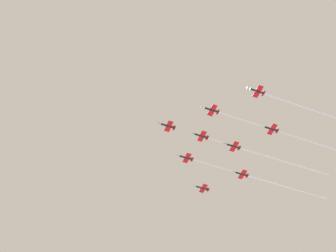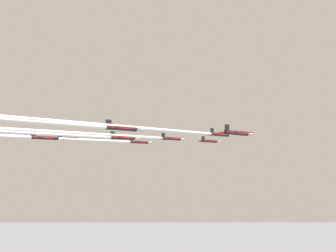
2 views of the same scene
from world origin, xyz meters
name	(u,v)px [view 1 (image 1 of 2)]	position (x,y,z in m)	size (l,w,h in m)	color
jet_lead	(168,126)	(-4.08, -3.44, 179.36)	(8.61, 9.31, 2.23)	black
jet_port_inner	(264,127)	(43.91, 22.85, 178.95)	(61.33, 69.38, 2.23)	black
jet_starboard_inner	(222,168)	(10.26, 40.93, 179.98)	(49.04, 55.45, 2.23)	black
jet_port_outer	(245,149)	(28.44, 33.43, 179.43)	(55.49, 62.76, 2.23)	black
jet_starboard_outer	(292,103)	(62.80, 16.15, 180.39)	(45.56, 51.49, 2.23)	black
jet_center_rear	(202,188)	(-7.37, 49.05, 178.51)	(8.61, 9.31, 2.23)	black
jet_port_trail	(269,157)	(38.57, 44.91, 178.80)	(48.17, 54.46, 2.23)	black
jet_starboard_trail	(305,140)	(61.46, 42.74, 178.98)	(46.22, 52.24, 2.23)	black
jet_tail_end	(272,183)	(33.19, 66.93, 179.56)	(45.41, 51.32, 2.23)	black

